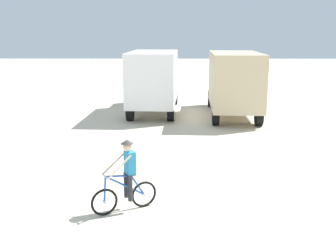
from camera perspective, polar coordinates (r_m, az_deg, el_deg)
The scene contains 4 objects.
ground_plane at distance 10.97m, azimuth 2.54°, elevation -10.32°, with size 120.00×120.00×0.00m, color beige.
box_truck_avon_van at distance 22.48m, azimuth -1.94°, elevation 6.64°, with size 2.69×6.85×3.35m.
box_truck_tan_camper at distance 21.70m, azimuth 9.13°, elevation 6.26°, with size 2.68×6.85×3.35m.
cyclist_orange_shirt at distance 10.11m, azimuth -5.83°, elevation -7.28°, with size 1.55×0.90×1.82m.
Camera 1 is at (-0.39, -10.07, 4.32)m, focal length 43.67 mm.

